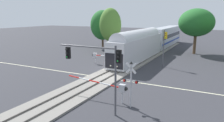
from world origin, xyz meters
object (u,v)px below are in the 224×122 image
crossing_gate_far (99,56)px  oak_behind_train (110,25)px  elm_centre_background (196,23)px  traffic_signal_near_right (98,61)px  crossing_gate_near (114,87)px  traffic_signal_far_side (165,43)px  pine_left_background (103,25)px  crossing_signal_mast (131,80)px  commuter_train (154,40)px

crossing_gate_far → oak_behind_train: oak_behind_train is taller
crossing_gate_far → elm_centre_background: (12.71, 17.60, 5.01)m
traffic_signal_near_right → elm_centre_background: bearing=83.7°
traffic_signal_near_right → crossing_gate_near: bearing=84.6°
crossing_gate_far → traffic_signal_far_side: 10.64m
crossing_gate_near → crossing_gate_far: crossing_gate_near is taller
pine_left_background → crossing_gate_near: bearing=-58.6°
pine_left_background → oak_behind_train: 6.13m
crossing_signal_mast → elm_centre_background: size_ratio=0.44×
crossing_signal_mast → elm_centre_background: (1.57, 31.09, 3.92)m
crossing_signal_mast → pine_left_background: size_ratio=0.45×
traffic_signal_near_right → traffic_signal_far_side: (0.84, 18.46, -0.49)m
crossing_gate_near → pine_left_background: size_ratio=0.71×
crossing_gate_far → oak_behind_train: 12.52m
crossing_gate_near → oak_behind_train: (-12.98, 24.06, 4.45)m
traffic_signal_far_side → pine_left_background: pine_left_background is taller
crossing_gate_near → crossing_gate_far: bearing=125.7°
crossing_gate_far → traffic_signal_far_side: size_ratio=1.10×
traffic_signal_near_right → pine_left_background: (-17.09, 30.87, 1.31)m
crossing_gate_far → pine_left_background: (-8.01, 15.41, 4.19)m
traffic_signal_near_right → pine_left_background: pine_left_background is taller
elm_centre_background → crossing_signal_mast: bearing=-92.9°
commuter_train → traffic_signal_far_side: (5.23, -12.32, 1.02)m
commuter_train → crossing_signal_mast: size_ratio=10.07×
traffic_signal_near_right → pine_left_background: size_ratio=0.63×
crossing_gate_far → pine_left_background: size_ratio=0.69×
crossing_gate_far → pine_left_background: 17.87m
traffic_signal_near_right → traffic_signal_far_side: traffic_signal_far_side is taller
pine_left_background → traffic_signal_far_side: bearing=-34.7°
traffic_signal_near_right → pine_left_background: bearing=119.0°
traffic_signal_near_right → oak_behind_train: bearing=115.6°
traffic_signal_near_right → crossing_gate_far: bearing=120.4°
commuter_train → crossing_signal_mast: 29.54m
commuter_train → crossing_gate_far: bearing=-107.0°
crossing_gate_far → elm_centre_background: size_ratio=0.67×
crossing_gate_far → crossing_gate_near: bearing=-54.3°
traffic_signal_far_side → oak_behind_train: bearing=149.2°
pine_left_background → oak_behind_train: bearing=-44.8°
commuter_train → oak_behind_train: size_ratio=4.40×
crossing_signal_mast → oak_behind_train: size_ratio=0.44×
crossing_gate_far → pine_left_background: bearing=117.5°
commuter_train → oak_behind_train: (-8.36, -4.23, 3.10)m
crossing_gate_far → traffic_signal_near_right: bearing=-59.6°
crossing_gate_near → oak_behind_train: size_ratio=0.69×
crossing_signal_mast → oak_behind_train: bearing=121.1°
pine_left_background → oak_behind_train: (4.34, -4.31, 0.29)m
crossing_gate_near → traffic_signal_near_right: 3.79m
elm_centre_background → oak_behind_train: bearing=-158.4°
crossing_signal_mast → crossing_gate_far: bearing=129.5°
commuter_train → crossing_gate_near: 28.70m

